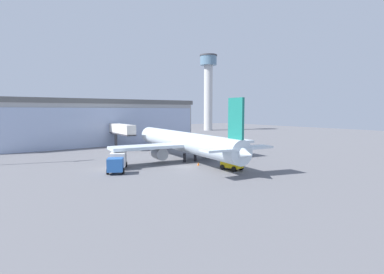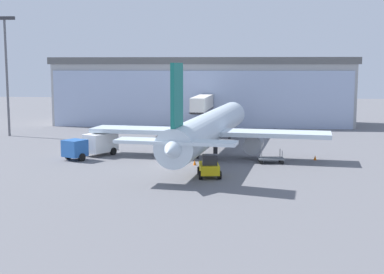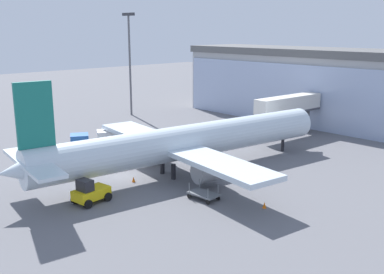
# 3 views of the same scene
# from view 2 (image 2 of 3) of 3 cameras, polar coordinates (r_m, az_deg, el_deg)

# --- Properties ---
(ground) EXTENTS (240.00, 240.00, 0.00)m
(ground) POSITION_cam_2_polar(r_m,az_deg,el_deg) (58.57, -1.52, -2.92)
(ground) COLOR slate
(terminal_building) EXTENTS (53.97, 12.99, 12.13)m
(terminal_building) POSITION_cam_2_polar(r_m,az_deg,el_deg) (98.33, 1.18, 4.93)
(terminal_building) COLOR #A1A1A1
(terminal_building) RESTS_ON ground
(jet_bridge) EXTENTS (3.04, 12.44, 5.86)m
(jet_bridge) POSITION_cam_2_polar(r_m,az_deg,el_deg) (85.76, 1.12, 3.47)
(jet_bridge) COLOR silver
(jet_bridge) RESTS_ON ground
(apron_light_mast) EXTENTS (3.20, 0.40, 17.97)m
(apron_light_mast) POSITION_cam_2_polar(r_m,az_deg,el_deg) (85.91, -19.19, 7.22)
(apron_light_mast) COLOR #59595E
(apron_light_mast) RESTS_ON ground
(airplane) EXTENTS (28.23, 38.87, 10.97)m
(airplane) POSITION_cam_2_polar(r_m,az_deg,el_deg) (63.21, 1.90, 0.95)
(airplane) COLOR silver
(airplane) RESTS_ON ground
(catering_truck) EXTENTS (5.47, 7.45, 2.65)m
(catering_truck) POSITION_cam_2_polar(r_m,az_deg,el_deg) (64.15, -10.56, -0.79)
(catering_truck) COLOR #2659A5
(catering_truck) RESTS_ON ground
(baggage_cart) EXTENTS (2.93, 1.84, 1.50)m
(baggage_cart) POSITION_cam_2_polar(r_m,az_deg,el_deg) (59.73, 8.41, -2.30)
(baggage_cart) COLOR slate
(baggage_cart) RESTS_ON ground
(pushback_tug) EXTENTS (2.53, 3.41, 2.30)m
(pushback_tug) POSITION_cam_2_polar(r_m,az_deg,el_deg) (51.71, 1.85, -3.24)
(pushback_tug) COLOR yellow
(pushback_tug) RESTS_ON ground
(safety_cone_nose) EXTENTS (0.36, 0.36, 0.55)m
(safety_cone_nose) POSITION_cam_2_polar(r_m,az_deg,el_deg) (58.01, 0.29, -2.74)
(safety_cone_nose) COLOR orange
(safety_cone_nose) RESTS_ON ground
(safety_cone_wingtip) EXTENTS (0.36, 0.36, 0.55)m
(safety_cone_wingtip) POSITION_cam_2_polar(r_m,az_deg,el_deg) (62.64, 13.00, -2.17)
(safety_cone_wingtip) COLOR orange
(safety_cone_wingtip) RESTS_ON ground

